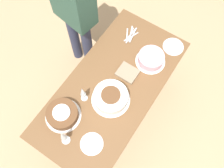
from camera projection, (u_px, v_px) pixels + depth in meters
name	position (u px, v px, depth m)	size (l,w,h in m)	color
ground_plane	(112.00, 112.00, 2.86)	(12.00, 12.00, 0.00)	tan
dining_table	(112.00, 92.00, 2.29)	(1.55, 0.75, 0.76)	brown
cake_center_white	(111.00, 97.00, 2.07)	(0.33, 0.33, 0.11)	white
cake_front_chocolate	(62.00, 114.00, 2.02)	(0.30, 0.30, 0.10)	white
cake_back_decorated	(151.00, 59.00, 2.23)	(0.27, 0.27, 0.10)	white
wine_glass_near	(63.00, 136.00, 1.84)	(0.07, 0.07, 0.23)	silver
wine_glass_far	(83.00, 92.00, 2.00)	(0.06, 0.06, 0.21)	silver
dessert_plate_left	(173.00, 47.00, 2.33)	(0.19, 0.19, 0.01)	silver
dessert_plate_right	(92.00, 144.00, 1.97)	(0.19, 0.19, 0.01)	silver
fork_pile	(131.00, 35.00, 2.38)	(0.21, 0.12, 0.02)	silver
napkin_stack	(128.00, 73.00, 2.21)	(0.15, 0.18, 0.03)	gray
person_cutting	(73.00, 3.00, 2.21)	(0.28, 0.43, 1.69)	#2D334C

